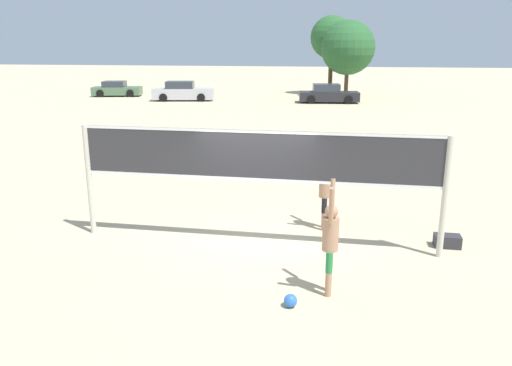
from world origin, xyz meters
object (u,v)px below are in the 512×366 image
Objects in this scene: parked_car_near at (328,94)px; tree_left_cluster at (348,48)px; player_spiker at (330,237)px; tree_right_cluster at (332,38)px; volleyball_net at (256,166)px; parked_car_far at (183,92)px; volleyball at (291,301)px; gear_bag at (447,241)px; player_blocker at (325,188)px; parked_car_mid at (117,89)px.

tree_left_cluster is (1.31, 4.90, 3.46)m from parked_car_near.
player_spiker is 38.46m from tree_right_cluster.
tree_right_cluster reaches higher than volleyball_net.
player_spiker is 0.40× the size of parked_car_far.
parked_car_far reaches higher than volleyball.
parked_car_far is (-12.21, 31.16, 0.57)m from volleyball.
volleyball is 36.80m from tree_left_cluster.
parked_car_near is 0.93× the size of parked_car_far.
parked_car_far is at bearing 118.61° from gear_bag.
tree_right_cluster is (0.22, 36.21, 3.17)m from volleyball_net.
gear_bag is 0.12× the size of parked_car_near.
tree_left_cluster is (12.83, 5.42, 3.41)m from parked_car_far.
volleyball_net reaches higher than parked_car_far.
player_blocker is 35.60m from parked_car_mid.
gear_bag is 36.17m from tree_right_cluster.
tree_right_cluster is (-1.20, 35.00, 3.93)m from player_blocker.
volleyball_net is 1.14× the size of tree_right_cluster.
tree_right_cluster is at bearing 2.15° from player_spiker.
gear_bag is at bearing 7.97° from volleyball_net.
player_spiker is 0.32× the size of tree_left_cluster.
parked_car_near is 8.35m from tree_right_cluster.
volleyball_net is 1.78× the size of parked_car_mid.
volleyball_net is 1.55× the size of parked_car_far.
tree_left_cluster is (0.61, 36.58, 3.98)m from volleyball.
volleyball is at bearing -133.73° from gear_bag.
player_spiker reaches higher than parked_car_far.
parked_car_near is at bearing 2.38° from player_spiker.
parked_car_mid is 20.19m from tree_left_cluster.
player_spiker reaches higher than player_blocker.
parked_car_far is (-15.26, 27.97, 0.55)m from gear_bag.
player_blocker is at bearing 84.66° from volleyball.
player_blocker is 35.24m from tree_right_cluster.
tree_right_cluster is (-0.84, 38.82, 4.83)m from volleyball.
parked_car_near is 0.69× the size of tree_right_cluster.
player_blocker reaches higher than parked_car_near.
player_blocker is at bearing 4.28° from player_spiker.
tree_left_cluster reaches higher than player_spiker.
volleyball_net is at bearing -72.72° from parked_car_mid.
volleyball is 33.47m from parked_car_far.
gear_bag is at bearing 76.72° from player_blocker.
player_spiker is 0.46× the size of parked_car_mid.
tree_right_cluster is (18.21, 5.17, 4.36)m from parked_car_mid.
player_blocker is 0.41× the size of parked_car_near.
player_spiker is at bearing 4.28° from player_blocker.
volleyball is at bearing -90.96° from tree_left_cluster.
player_spiker is 3.68× the size of gear_bag.
parked_car_far is at bearing 111.40° from volleyball.
volleyball_net is 34.09m from tree_left_cluster.
player_spiker is 0.29× the size of tree_right_cluster.
player_blocker is at bearing -94.48° from parked_car_near.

